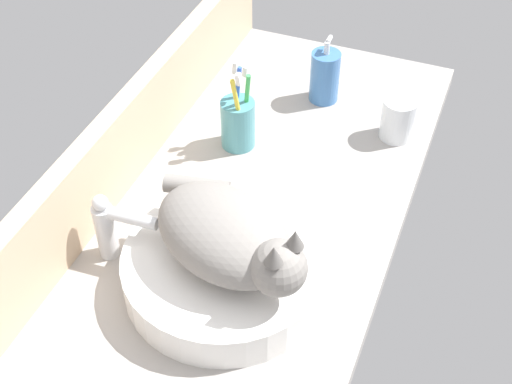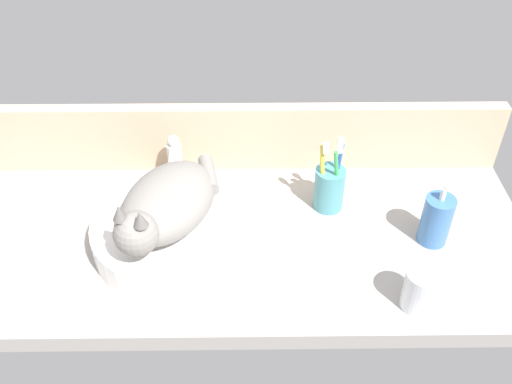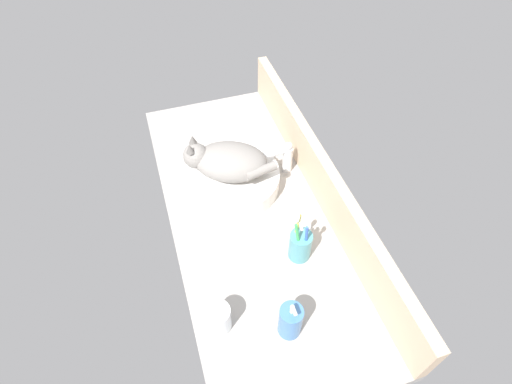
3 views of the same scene
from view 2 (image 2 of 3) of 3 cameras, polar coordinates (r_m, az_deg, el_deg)
ground_plane at (r=128.06cm, az=-1.93°, el=-4.90°), size 129.79×54.52×4.00cm
backsplash_panel at (r=140.99cm, az=-1.87°, el=5.51°), size 129.79×3.60×17.19cm
sink_basin at (r=123.57cm, az=-8.33°, el=-4.04°), size 34.01×34.01×6.55cm
cat at (r=116.66cm, az=-9.04°, el=-1.27°), size 25.57×30.14×14.00cm
faucet at (r=136.57cm, az=-8.12°, el=3.13°), size 3.60×11.85×13.60cm
soap_dispenser at (r=127.32cm, az=17.58°, el=-2.66°), size 6.39×6.39×14.86cm
toothbrush_cup at (r=131.06cm, az=7.36°, el=0.48°), size 6.92×6.92×18.71cm
water_glass at (r=114.75cm, az=16.14°, el=-9.56°), size 6.96×6.96×8.93cm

